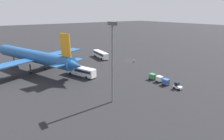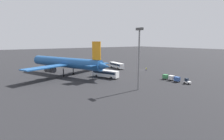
# 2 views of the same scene
# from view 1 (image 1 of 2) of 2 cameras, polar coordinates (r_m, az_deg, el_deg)

# --- Properties ---
(ground_plane) EXTENTS (600.00, 600.00, 0.00)m
(ground_plane) POSITION_cam_1_polar(r_m,az_deg,el_deg) (83.91, 5.58, 3.02)
(ground_plane) COLOR #232326
(airplane) EXTENTS (48.09, 42.13, 15.75)m
(airplane) POSITION_cam_1_polar(r_m,az_deg,el_deg) (73.41, -24.14, 4.03)
(airplane) COLOR #1E5193
(airplane) RESTS_ON ground
(shuttle_bus_near) EXTENTS (12.62, 4.05, 3.29)m
(shuttle_bus_near) POSITION_cam_1_polar(r_m,az_deg,el_deg) (88.45, -3.74, 5.19)
(shuttle_bus_near) COLOR white
(shuttle_bus_near) RESTS_ON ground
(shuttle_bus_far) EXTENTS (12.68, 7.11, 3.32)m
(shuttle_bus_far) POSITION_cam_1_polar(r_m,az_deg,el_deg) (64.10, -10.30, -0.20)
(shuttle_bus_far) COLOR white
(shuttle_bus_far) RESTS_ON ground
(baggage_tug) EXTENTS (2.48, 1.77, 2.10)m
(baggage_tug) POSITION_cam_1_polar(r_m,az_deg,el_deg) (56.22, 20.60, -4.95)
(baggage_tug) COLOR white
(baggage_tug) RESTS_ON ground
(worker_person) EXTENTS (0.38, 0.38, 1.74)m
(worker_person) POSITION_cam_1_polar(r_m,az_deg,el_deg) (81.24, 7.15, 3.09)
(worker_person) COLOR #1E1E2D
(worker_person) RESTS_ON ground
(cargo_cart_blue) EXTENTS (2.05, 1.75, 2.06)m
(cargo_cart_blue) POSITION_cam_1_polar(r_m,az_deg,el_deg) (57.84, 17.15, -3.65)
(cargo_cart_blue) COLOR #38383D
(cargo_cart_blue) RESTS_ON ground
(cargo_cart_white) EXTENTS (2.05, 1.75, 2.06)m
(cargo_cart_white) POSITION_cam_1_polar(r_m,az_deg,el_deg) (59.78, 15.22, -2.75)
(cargo_cart_white) COLOR #38383D
(cargo_cart_white) RESTS_ON ground
(cargo_cart_green) EXTENTS (2.05, 1.75, 2.06)m
(cargo_cart_green) POSITION_cam_1_polar(r_m,az_deg,el_deg) (61.40, 13.08, -2.01)
(cargo_cart_green) COLOR #38383D
(cargo_cart_green) RESTS_ON ground
(light_pole) EXTENTS (2.80, 0.70, 20.07)m
(light_pole) POSITION_cam_1_polar(r_m,az_deg,el_deg) (41.53, 0.11, 4.48)
(light_pole) COLOR slate
(light_pole) RESTS_ON ground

